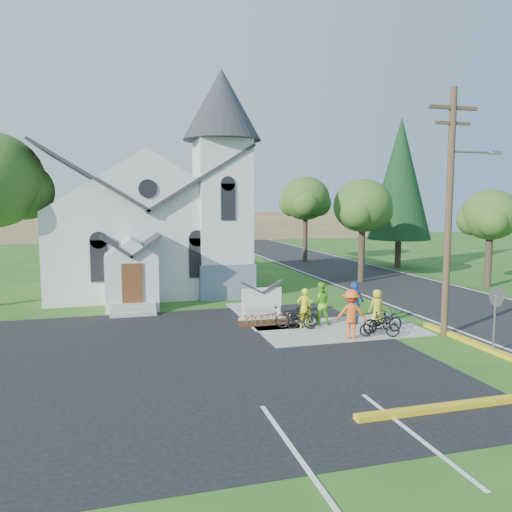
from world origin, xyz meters
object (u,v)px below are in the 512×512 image
object	(u,v)px
cyclist_2	(355,303)
cyclist_4	(377,306)
bike_0	(296,317)
bike_1	(303,317)
church_sign	(262,298)
stop_sign	(496,306)
bike_2	(382,321)
bike_3	(380,321)
cyclist_3	(351,314)
utility_pole	(450,204)
cyclist_1	(320,303)
cyclist_0	(304,308)
bike_4	(380,327)

from	to	relation	value
cyclist_2	cyclist_4	distance (m)	1.11
bike_0	bike_1	bearing A→B (deg)	-62.93
bike_0	church_sign	bearing A→B (deg)	46.06
stop_sign	church_sign	bearing A→B (deg)	131.88
stop_sign	bike_2	xyz separation A→B (m)	(-2.50, 3.55, -1.24)
stop_sign	bike_0	bearing A→B (deg)	137.83
bike_3	cyclist_3	bearing A→B (deg)	87.82
stop_sign	cyclist_2	distance (m)	6.01
stop_sign	utility_pole	bearing A→B (deg)	91.49
stop_sign	bike_2	world-z (taller)	stop_sign
cyclist_1	bike_1	size ratio (longest dim) A/B	1.23
church_sign	cyclist_4	bearing A→B (deg)	-25.35
cyclist_0	utility_pole	bearing A→B (deg)	163.42
cyclist_3	church_sign	bearing A→B (deg)	-43.71
bike_3	cyclist_4	world-z (taller)	cyclist_4
church_sign	bike_1	bearing A→B (deg)	-61.05
cyclist_2	bike_4	size ratio (longest dim) A/B	1.19
stop_sign	cyclist_4	bearing A→B (deg)	110.02
cyclist_2	cyclist_3	distance (m)	2.33
bike_0	cyclist_3	size ratio (longest dim) A/B	0.93
church_sign	cyclist_0	bearing A→B (deg)	-59.56
cyclist_4	bike_0	bearing A→B (deg)	-4.58
utility_pole	bike_0	distance (m)	7.86
utility_pole	cyclist_2	world-z (taller)	utility_pole
cyclist_1	bike_3	size ratio (longest dim) A/B	1.28
bike_2	bike_1	bearing A→B (deg)	56.71
bike_1	bike_2	bearing A→B (deg)	-127.52
bike_0	bike_2	xyz separation A→B (m)	(3.22, -1.63, 0.00)
cyclist_2	bike_2	distance (m)	1.74
bike_2	cyclist_2	bearing A→B (deg)	12.62
bike_1	cyclist_4	distance (m)	3.56
cyclist_0	cyclist_3	bearing A→B (deg)	129.12
bike_1	church_sign	bearing A→B (deg)	20.86
utility_pole	cyclist_1	world-z (taller)	utility_pole
cyclist_2	bike_1	bearing A→B (deg)	-24.34
bike_1	bike_3	xyz separation A→B (m)	(2.94, -1.42, -0.02)
church_sign	cyclist_0	size ratio (longest dim) A/B	1.26
cyclist_0	cyclist_3	xyz separation A→B (m)	(1.20, -2.06, 0.12)
bike_1	cyclist_4	size ratio (longest dim) A/B	1.01
bike_0	bike_4	distance (m)	3.54
cyclist_0	cyclist_1	distance (m)	1.00
cyclist_2	cyclist_4	size ratio (longest dim) A/B	1.25
cyclist_4	bike_4	distance (m)	2.42
cyclist_1	bike_3	distance (m)	2.72
cyclist_3	bike_4	bearing A→B (deg)	-171.12
church_sign	stop_sign	bearing A→B (deg)	-48.12
cyclist_0	bike_3	world-z (taller)	cyclist_0
church_sign	bike_0	xyz separation A→B (m)	(0.91, -2.22, -0.49)
utility_pole	bike_1	bearing A→B (deg)	154.93
bike_2	cyclist_4	size ratio (longest dim) A/B	1.22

